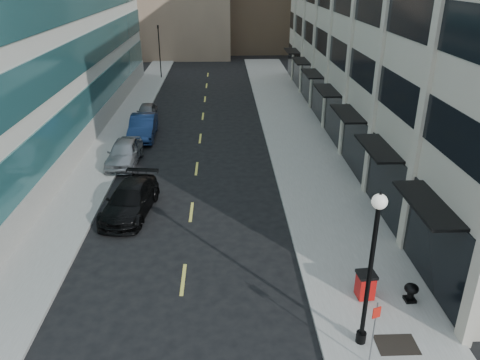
{
  "coord_description": "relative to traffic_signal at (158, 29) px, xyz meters",
  "views": [
    {
      "loc": [
        1.77,
        -8.26,
        11.87
      ],
      "look_at": [
        2.57,
        12.7,
        2.43
      ],
      "focal_mm": 35.0,
      "sensor_mm": 36.0,
      "label": 1
    }
  ],
  "objects": [
    {
      "name": "trash_bin",
      "position": [
        12.69,
        -41.63,
        -4.96
      ],
      "size": [
        0.76,
        0.82,
        1.13
      ],
      "rotation": [
        0.0,
        0.0,
        0.09
      ],
      "color": "#B00D0B",
      "rests_on": "sidewalk_right"
    },
    {
      "name": "car_grey_sedan",
      "position": [
        0.7,
        -16.71,
        -5.05
      ],
      "size": [
        1.58,
        3.91,
        1.33
      ],
      "primitive_type": "imported",
      "rotation": [
        0.0,
        0.0,
        -0.0
      ],
      "color": "slate",
      "rests_on": "ground"
    },
    {
      "name": "traffic_signal",
      "position": [
        0.0,
        0.0,
        0.0
      ],
      "size": [
        0.66,
        0.66,
        6.98
      ],
      "color": "black",
      "rests_on": "ground"
    },
    {
      "name": "grate_far",
      "position": [
        13.1,
        -44.2,
        -5.56
      ],
      "size": [
        1.4,
        1.0,
        0.01
      ],
      "primitive_type": "cube",
      "color": "black",
      "rests_on": "sidewalk_right"
    },
    {
      "name": "car_silver_sedan",
      "position": [
        0.7,
        -27.0,
        -4.9
      ],
      "size": [
        2.06,
        4.85,
        1.64
      ],
      "primitive_type": "imported",
      "rotation": [
        0.0,
        0.0,
        -0.03
      ],
      "color": "gray",
      "rests_on": "ground"
    },
    {
      "name": "sidewalk_right",
      "position": [
        13.0,
        -28.0,
        -5.64
      ],
      "size": [
        5.0,
        80.0,
        0.15
      ],
      "primitive_type": "cube",
      "color": "gray",
      "rests_on": "ground"
    },
    {
      "name": "urn_planter",
      "position": [
        14.4,
        -41.9,
        -5.11
      ],
      "size": [
        0.55,
        0.55,
        0.76
      ],
      "rotation": [
        0.0,
        0.0,
        0.05
      ],
      "color": "black",
      "rests_on": "sidewalk_right"
    },
    {
      "name": "sign_post",
      "position": [
        11.9,
        -45.01,
        -3.98
      ],
      "size": [
        0.28,
        0.13,
        2.47
      ],
      "rotation": [
        0.0,
        0.0,
        0.34
      ],
      "color": "slate",
      "rests_on": "sidewalk_right"
    },
    {
      "name": "road_centerline",
      "position": [
        5.5,
        -31.0,
        -5.71
      ],
      "size": [
        0.15,
        68.2,
        0.01
      ],
      "color": "#D8CC4C",
      "rests_on": "ground"
    },
    {
      "name": "car_blue_sedan",
      "position": [
        1.12,
        -21.63,
        -4.86
      ],
      "size": [
        2.0,
        5.29,
        1.72
      ],
      "primitive_type": "imported",
      "rotation": [
        0.0,
        0.0,
        0.03
      ],
      "color": "navy",
      "rests_on": "ground"
    },
    {
      "name": "sidewalk_left",
      "position": [
        -1.0,
        -28.0,
        -5.64
      ],
      "size": [
        3.0,
        80.0,
        0.15
      ],
      "primitive_type": "cube",
      "color": "gray",
      "rests_on": "ground"
    },
    {
      "name": "lamppost",
      "position": [
        11.9,
        -44.0,
        -2.17
      ],
      "size": [
        0.48,
        0.48,
        5.79
      ],
      "color": "black",
      "rests_on": "sidewalk_right"
    },
    {
      "name": "car_black_pickup",
      "position": [
        2.3,
        -34.0,
        -4.94
      ],
      "size": [
        2.86,
        5.6,
        1.56
      ],
      "primitive_type": "imported",
      "rotation": [
        0.0,
        0.0,
        -0.13
      ],
      "color": "black",
      "rests_on": "ground"
    },
    {
      "name": "building_right",
      "position": [
        22.44,
        -21.01,
        3.28
      ],
      "size": [
        15.3,
        46.5,
        18.25
      ],
      "color": "#B1A696",
      "rests_on": "ground"
    }
  ]
}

